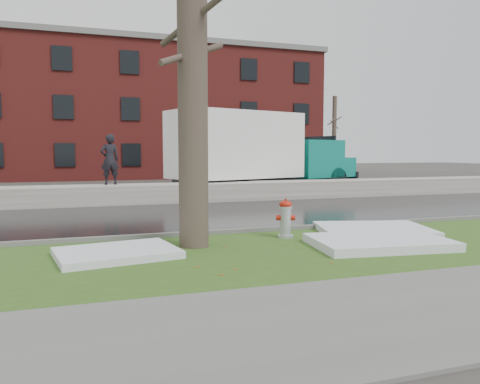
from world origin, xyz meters
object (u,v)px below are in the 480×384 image
object	(u,v)px
worker	(110,159)
fire_hydrant	(286,217)
box_truck	(257,152)
tree	(192,58)

from	to	relation	value
worker	fire_hydrant	bearing A→B (deg)	101.20
fire_hydrant	box_truck	distance (m)	11.63
box_truck	worker	xyz separation A→B (m)	(-6.86, -1.94, -0.30)
fire_hydrant	worker	world-z (taller)	worker
box_truck	worker	world-z (taller)	box_truck
tree	box_truck	bearing A→B (deg)	63.30
box_truck	worker	bearing A→B (deg)	179.02
tree	worker	size ratio (longest dim) A/B	3.98
tree	fire_hydrant	bearing A→B (deg)	6.94
fire_hydrant	box_truck	xyz separation A→B (m)	(3.43, 11.01, 1.51)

